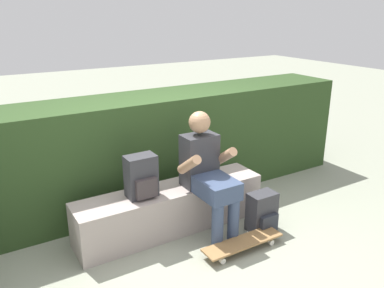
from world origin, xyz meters
TOP-DOWN VIEW (x-y plane):
  - ground_plane at (0.00, 0.00)m, footprint 24.00×24.00m
  - bench_main at (0.00, 0.43)m, footprint 1.93×0.42m
  - person_skater at (0.29, 0.22)m, footprint 0.49×0.62m
  - skateboard_near_person at (0.38, -0.24)m, footprint 0.80×0.20m
  - backpack_on_bench at (-0.31, 0.42)m, footprint 0.28×0.23m
  - backpack_on_ground at (0.76, -0.06)m, footprint 0.28×0.23m
  - hedge_row at (-0.29, 1.20)m, footprint 5.93×0.74m

SIDE VIEW (x-z plane):
  - ground_plane at x=0.00m, z-range 0.00..0.00m
  - skateboard_near_person at x=0.38m, z-range 0.03..0.12m
  - backpack_on_ground at x=0.76m, z-range -0.01..0.39m
  - bench_main at x=0.00m, z-range 0.00..0.45m
  - hedge_row at x=-0.29m, z-range 0.00..1.21m
  - backpack_on_bench at x=-0.31m, z-range 0.44..0.84m
  - person_skater at x=0.29m, z-range 0.05..1.24m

